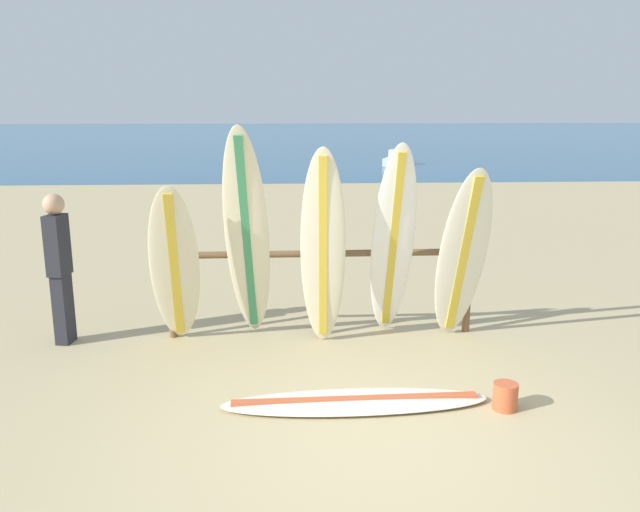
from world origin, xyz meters
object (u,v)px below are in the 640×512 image
surfboard_leaning_left (247,238)px  beachgoer_standing (59,263)px  surfboard_rack (321,273)px  sand_bucket (505,396)px  surfboard_leaning_center_left (323,250)px  surfboard_leaning_center_right (462,256)px  surfboard_leaning_far_left (175,267)px  surfboard_lying_on_sand (355,402)px  surfboard_leaning_center (393,243)px  small_boat_offshore (396,159)px

surfboard_leaning_left → beachgoer_standing: size_ratio=1.45×
surfboard_rack → sand_bucket: bearing=-53.2°
surfboard_leaning_center_left → surfboard_leaning_center_right: (1.57, 0.05, -0.11)m
surfboard_leaning_center_left → sand_bucket: bearing=-46.2°
surfboard_leaning_center_left → beachgoer_standing: 2.98m
surfboard_leaning_center_right → sand_bucket: surfboard_leaning_center_right is taller
beachgoer_standing → surfboard_leaning_far_left: bearing=-10.5°
surfboard_leaning_center_right → surfboard_lying_on_sand: bearing=-132.0°
surfboard_leaning_far_left → surfboard_leaning_left: size_ratio=0.76×
surfboard_rack → beachgoer_standing: bearing=-177.8°
surfboard_leaning_center → sand_bucket: bearing=-67.4°
surfboard_leaning_center_right → small_boat_offshore: size_ratio=0.88×
surfboard_leaning_far_left → sand_bucket: surfboard_leaning_far_left is taller
sand_bucket → small_boat_offshore: bearing=82.3°
surfboard_leaning_center → small_boat_offshore: bearing=79.9°
surfboard_leaning_center → beachgoer_standing: bearing=177.8°
surfboard_leaning_left → surfboard_leaning_center: size_ratio=1.08×
surfboard_leaning_center_right → beachgoer_standing: bearing=176.5°
surfboard_rack → surfboard_leaning_center: surfboard_leaning_center is taller
surfboard_leaning_center_left → surfboard_lying_on_sand: surfboard_leaning_center_left is taller
small_boat_offshore → surfboard_leaning_far_left: bearing=-105.9°
surfboard_rack → beachgoer_standing: 2.98m
surfboard_leaning_left → surfboard_lying_on_sand: (1.04, -1.57, -1.22)m
surfboard_leaning_center_left → surfboard_leaning_center: bearing=12.8°
beachgoer_standing → small_boat_offshore: size_ratio=0.74×
surfboard_rack → surfboard_leaning_center: bearing=-18.1°
surfboard_rack → surfboard_leaning_center_right: 1.63m
surfboard_lying_on_sand → small_boat_offshore: (4.63, 24.28, 0.22)m
surfboard_rack → surfboard_leaning_center_right: surfboard_leaning_center_right is taller
surfboard_leaning_center_right → beachgoer_standing: surfboard_leaning_center_right is taller
beachgoer_standing → surfboard_lying_on_sand: bearing=-29.4°
surfboard_leaning_center_left → sand_bucket: 2.45m
surfboard_leaning_far_left → surfboard_lying_on_sand: 2.57m
surfboard_leaning_left → surfboard_rack: bearing=21.3°
surfboard_leaning_center → beachgoer_standing: size_ratio=1.34×
surfboard_leaning_left → beachgoer_standing: 2.16m
surfboard_leaning_far_left → sand_bucket: size_ratio=7.69×
surfboard_leaning_far_left → surfboard_lying_on_sand: bearing=-40.0°
small_boat_offshore → sand_bucket: 24.65m
surfboard_leaning_left → sand_bucket: bearing=-35.9°
surfboard_leaning_center_left → surfboard_leaning_center_right: surfboard_leaning_center_left is taller
surfboard_rack → surfboard_leaning_center_left: size_ratio=1.59×
surfboard_leaning_center → small_boat_offshore: surfboard_leaning_center is taller
surfboard_lying_on_sand → small_boat_offshore: small_boat_offshore is taller
surfboard_rack → surfboard_leaning_center: size_ratio=1.56×
beachgoer_standing → small_boat_offshore: bearing=70.9°
surfboard_leaning_center_left → surfboard_leaning_center: surfboard_leaning_center is taller
surfboard_leaning_far_left → surfboard_leaning_center_left: 1.64m
surfboard_leaning_left → surfboard_leaning_center: (1.63, 0.07, -0.10)m
surfboard_rack → small_boat_offshore: bearing=77.8°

